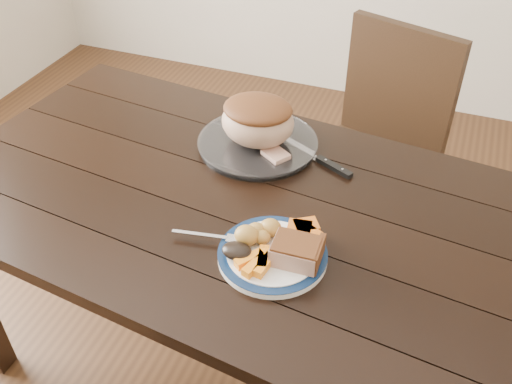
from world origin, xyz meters
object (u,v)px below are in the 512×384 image
(dining_table, at_px, (231,222))
(dinner_plate, at_px, (272,255))
(fork, at_px, (214,237))
(carving_knife, at_px, (323,161))
(chair_far, at_px, (377,142))
(serving_platter, at_px, (258,144))
(pork_slice, at_px, (296,252))
(roast_joint, at_px, (258,122))

(dining_table, distance_m, dinner_plate, 0.27)
(fork, bearing_deg, carving_knife, 58.75)
(chair_far, bearing_deg, serving_platter, 78.79)
(dinner_plate, distance_m, serving_platter, 0.45)
(pork_slice, distance_m, fork, 0.20)
(dinner_plate, xyz_separation_m, serving_platter, (-0.19, 0.41, 0.00))
(chair_far, height_order, roast_joint, chair_far)
(pork_slice, height_order, fork, pork_slice)
(dining_table, xyz_separation_m, chair_far, (0.27, 0.73, -0.13))
(fork, distance_m, roast_joint, 0.42)
(dining_table, bearing_deg, fork, -79.16)
(chair_far, relative_size, fork, 5.23)
(chair_far, bearing_deg, dining_table, 88.26)
(serving_platter, relative_size, fork, 1.92)
(dining_table, relative_size, serving_platter, 4.96)
(dining_table, relative_size, fork, 9.51)
(chair_far, relative_size, dinner_plate, 3.66)
(chair_far, xyz_separation_m, fork, (-0.24, -0.91, 0.25))
(serving_platter, height_order, fork, fork)
(pork_slice, bearing_deg, dining_table, 142.80)
(serving_platter, bearing_deg, fork, -83.60)
(chair_far, xyz_separation_m, pork_slice, (-0.03, -0.91, 0.27))
(dining_table, relative_size, dinner_plate, 6.65)
(serving_platter, distance_m, roast_joint, 0.08)
(pork_slice, bearing_deg, dinner_plate, 175.24)
(dinner_plate, distance_m, fork, 0.15)
(fork, bearing_deg, serving_platter, 86.00)
(serving_platter, xyz_separation_m, pork_slice, (0.25, -0.42, 0.04))
(carving_knife, bearing_deg, chair_far, 106.08)
(dining_table, height_order, roast_joint, roast_joint)
(chair_far, height_order, fork, chair_far)
(chair_far, distance_m, roast_joint, 0.65)
(chair_far, relative_size, carving_knife, 3.12)
(dining_table, distance_m, fork, 0.21)
(dining_table, relative_size, carving_knife, 5.67)
(roast_joint, relative_size, carving_knife, 0.71)
(dinner_plate, distance_m, pork_slice, 0.07)
(dinner_plate, distance_m, roast_joint, 0.46)
(dinner_plate, bearing_deg, fork, -178.96)
(serving_platter, xyz_separation_m, roast_joint, (0.00, 0.00, 0.08))
(serving_platter, relative_size, carving_knife, 1.14)
(fork, xyz_separation_m, carving_knife, (0.15, 0.40, -0.01))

